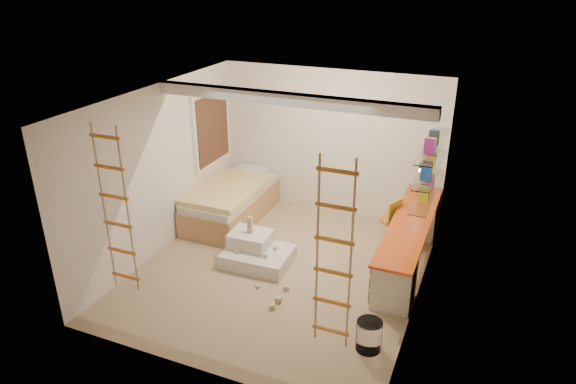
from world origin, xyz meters
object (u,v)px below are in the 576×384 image
at_px(bed, 231,202).
at_px(play_platform, 256,252).
at_px(desk, 409,242).
at_px(swivel_chair, 393,231).

xyz_separation_m(bed, play_platform, (1.04, -1.15, -0.16)).
bearing_deg(desk, play_platform, -159.94).
xyz_separation_m(desk, play_platform, (-2.16, -0.79, -0.23)).
distance_m(desk, swivel_chair, 0.53).
xyz_separation_m(swivel_chair, play_platform, (-1.84, -1.21, -0.14)).
height_order(desk, play_platform, desk).
bearing_deg(swivel_chair, desk, -52.96).
distance_m(desk, bed, 3.22).
relative_size(desk, play_platform, 2.75).
relative_size(desk, swivel_chair, 3.26).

